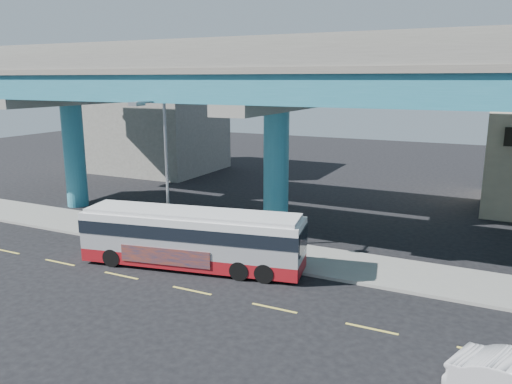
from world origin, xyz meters
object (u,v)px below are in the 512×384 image
at_px(street_lamp, 159,153).
at_px(stop_sign, 263,229).
at_px(transit_bus, 192,236).
at_px(parked_car, 117,216).

relative_size(street_lamp, stop_sign, 3.54).
relative_size(transit_bus, stop_sign, 4.96).
height_order(parked_car, street_lamp, street_lamp).
distance_m(parked_car, street_lamp, 7.18).
distance_m(transit_bus, stop_sign, 3.55).
relative_size(parked_car, street_lamp, 0.50).
xyz_separation_m(transit_bus, parked_car, (-7.76, 3.35, -0.75)).
distance_m(transit_bus, street_lamp, 4.83).
bearing_deg(transit_bus, parked_car, 146.18).
bearing_deg(stop_sign, parked_car, 159.21).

